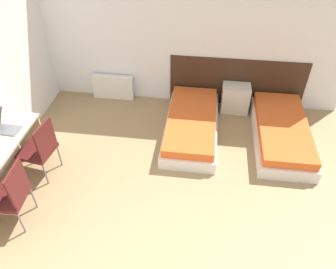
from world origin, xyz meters
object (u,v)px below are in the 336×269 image
(laptop, at_px, (3,126))
(nightstand, at_px, (235,98))
(chair_near_laptop, at_px, (40,148))
(bed_near_door, at_px, (281,132))
(bed_near_window, at_px, (191,125))
(chair_near_notebook, at_px, (11,194))

(laptop, bearing_deg, nightstand, 33.73)
(nightstand, bearing_deg, chair_near_laptop, -144.86)
(laptop, bearing_deg, bed_near_door, 19.37)
(chair_near_laptop, bearing_deg, bed_near_window, 38.77)
(bed_near_window, bearing_deg, chair_near_notebook, -135.29)
(bed_near_door, distance_m, chair_near_laptop, 3.87)
(laptop, bearing_deg, bed_near_window, 27.85)
(bed_near_door, relative_size, laptop, 5.32)
(nightstand, bearing_deg, chair_near_notebook, -134.95)
(chair_near_laptop, distance_m, laptop, 0.58)
(bed_near_window, distance_m, laptop, 2.94)
(bed_near_window, height_order, chair_near_notebook, chair_near_notebook)
(nightstand, bearing_deg, laptop, -149.54)
(bed_near_window, xyz_separation_m, laptop, (-2.61, -1.19, 0.65))
(nightstand, height_order, chair_near_laptop, chair_near_laptop)
(bed_near_window, relative_size, bed_near_door, 1.00)
(bed_near_door, distance_m, nightstand, 1.10)
(bed_near_door, relative_size, chair_near_laptop, 2.02)
(bed_near_door, distance_m, chair_near_notebook, 4.23)
(nightstand, relative_size, chair_near_notebook, 0.56)
(bed_near_door, relative_size, chair_near_notebook, 2.02)
(bed_near_door, distance_m, laptop, 4.36)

